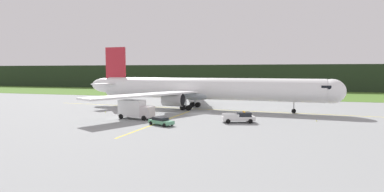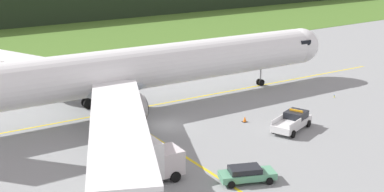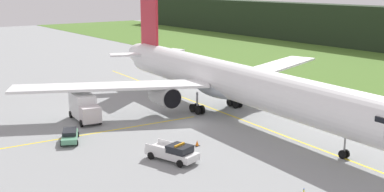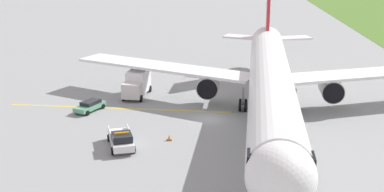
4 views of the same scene
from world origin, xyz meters
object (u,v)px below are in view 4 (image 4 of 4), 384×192
(airliner, at_px, (270,80))
(apron_cone, at_px, (169,138))
(staff_car, at_px, (90,106))
(catering_truck, at_px, (137,83))
(ops_pickup_truck, at_px, (121,139))

(airliner, bearing_deg, apron_cone, -53.88)
(airliner, bearing_deg, staff_car, -93.93)
(catering_truck, xyz_separation_m, staff_car, (7.01, -4.88, -1.13))
(staff_car, xyz_separation_m, apron_cone, (9.74, 10.77, -0.39))
(airliner, bearing_deg, ops_pickup_truck, -56.47)
(airliner, xyz_separation_m, catering_truck, (-8.53, -17.17, -2.85))
(staff_car, height_order, apron_cone, staff_car)
(ops_pickup_truck, distance_m, staff_car, 13.54)
(airliner, relative_size, catering_truck, 8.89)
(ops_pickup_truck, bearing_deg, staff_car, -153.26)
(catering_truck, relative_size, staff_car, 1.42)
(ops_pickup_truck, height_order, catering_truck, catering_truck)
(airliner, bearing_deg, catering_truck, -116.41)
(ops_pickup_truck, relative_size, apron_cone, 9.25)
(airliner, distance_m, apron_cone, 14.62)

